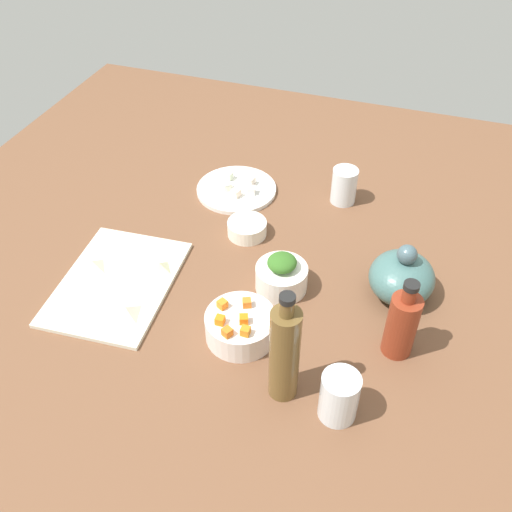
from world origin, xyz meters
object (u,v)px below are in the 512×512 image
drinking_glass_1 (344,186)px  bowl_carrots (241,326)px  bowl_greens (281,278)px  drinking_glass_0 (339,397)px  bottle_0 (402,324)px  cutting_board (117,283)px  bowl_small_side (247,228)px  bottle_1 (285,353)px  teapot (402,277)px  plate_tofu (236,189)px

drinking_glass_1 → bowl_carrots: bearing=-10.6°
bowl_greens → drinking_glass_0: (28.82, 19.75, 2.19)cm
bottle_0 → drinking_glass_1: 52.82cm
bowl_carrots → bottle_0: 33.24cm
cutting_board → bowl_small_side: size_ratio=3.43×
bowl_carrots → bottle_1: bottle_1 is taller
bottle_1 → drinking_glass_0: size_ratio=2.51×
drinking_glass_0 → drinking_glass_1: drinking_glass_0 is taller
teapot → drinking_glass_1: size_ratio=1.74×
cutting_board → bowl_carrots: bearing=80.8°
bowl_greens → drinking_glass_1: size_ratio=1.20×
bowl_greens → bottle_0: bearing=70.8°
bottle_0 → drinking_glass_0: size_ratio=1.83×
bottle_1 → teapot: bearing=152.4°
bowl_small_side → bottle_1: bearing=27.7°
bowl_small_side → drinking_glass_0: (44.71, 33.78, 3.34)cm
cutting_board → plate_tofu: bearing=162.8°
bowl_carrots → bottle_0: bearing=102.2°
bowl_greens → bowl_carrots: (16.73, -3.98, -0.11)cm
bowl_greens → drinking_glass_1: drinking_glass_1 is taller
bowl_greens → bottle_1: size_ratio=0.45×
bowl_greens → bowl_small_side: bowl_greens is taller
bowl_greens → teapot: size_ratio=0.69×
bowl_small_side → drinking_glass_0: 56.13cm
bottle_0 → drinking_glass_1: bottle_0 is taller
bowl_greens → bowl_small_side: (-15.89, -14.02, -1.15)cm
bowl_greens → bowl_carrots: bowl_greens is taller
drinking_glass_1 → plate_tofu: bearing=-79.9°
bowl_small_side → drinking_glass_1: bearing=137.7°
bowl_carrots → bowl_small_side: 34.15cm
bowl_greens → bowl_small_side: 21.23cm
cutting_board → bottle_1: (15.79, 45.46, 11.11)cm
bowl_small_side → drinking_glass_0: drinking_glass_0 is taller
cutting_board → bowl_greens: bowl_greens is taller
drinking_glass_0 → drinking_glass_1: 68.34cm
drinking_glass_1 → teapot: bearing=32.4°
bowl_greens → plate_tofu: bearing=-144.8°
bowl_greens → bottle_1: (27.18, 8.55, 8.50)cm
drinking_glass_1 → bowl_greens: bearing=-9.4°
teapot → drinking_glass_1: 37.23cm
cutting_board → drinking_glass_0: (17.43, 56.67, 4.80)cm
bowl_greens → drinking_glass_1: 38.74cm
bottle_1 → bottle_0: bearing=131.6°
plate_tofu → drinking_glass_1: size_ratio=2.24×
bowl_carrots → drinking_glass_1: size_ratio=1.50×
bottle_0 → drinking_glass_0: bottle_0 is taller
drinking_glass_0 → bottle_1: bearing=-98.3°
cutting_board → bowl_greens: (-11.39, 36.92, 2.61)cm
cutting_board → bottle_1: size_ratio=1.30×
teapot → cutting_board: bearing=-74.0°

